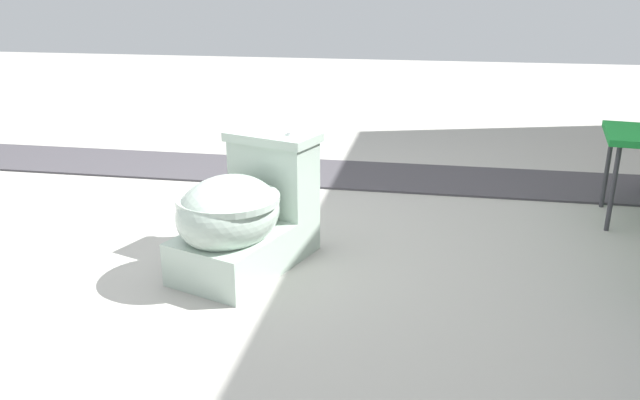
# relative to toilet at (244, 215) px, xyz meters

# --- Properties ---
(ground_plane) EXTENTS (14.00, 14.00, 0.00)m
(ground_plane) POSITION_rel_toilet_xyz_m (-0.17, -0.06, -0.22)
(ground_plane) COLOR #A8A59E
(gravel_strip) EXTENTS (0.56, 8.00, 0.01)m
(gravel_strip) POSITION_rel_toilet_xyz_m (-1.31, 0.44, -0.21)
(gravel_strip) COLOR #423F44
(gravel_strip) RESTS_ON ground
(toilet) EXTENTS (0.72, 0.56, 0.52)m
(toilet) POSITION_rel_toilet_xyz_m (0.00, 0.00, 0.00)
(toilet) COLOR #B2C6B7
(toilet) RESTS_ON ground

